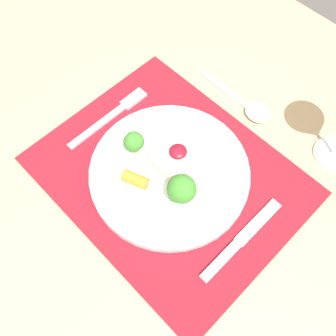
% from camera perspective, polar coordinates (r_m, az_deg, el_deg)
% --- Properties ---
extents(ground_plane, '(8.00, 8.00, 0.00)m').
position_cam_1_polar(ground_plane, '(1.46, 0.11, -14.97)').
color(ground_plane, '#4C4742').
extents(dining_table, '(1.43, 1.11, 0.78)m').
position_cam_1_polar(dining_table, '(0.81, 0.19, -3.89)').
color(dining_table, tan).
rests_on(dining_table, ground_plane).
extents(placemat, '(0.47, 0.37, 0.00)m').
position_cam_1_polar(placemat, '(0.73, 0.21, -1.08)').
color(placemat, maroon).
rests_on(placemat, dining_table).
extents(dinner_plate, '(0.29, 0.29, 0.08)m').
position_cam_1_polar(dinner_plate, '(0.72, 0.03, -0.27)').
color(dinner_plate, white).
rests_on(dinner_plate, placemat).
extents(fork, '(0.02, 0.19, 0.01)m').
position_cam_1_polar(fork, '(0.80, -7.92, 7.77)').
color(fork, silver).
rests_on(fork, placemat).
extents(knife, '(0.02, 0.19, 0.01)m').
position_cam_1_polar(knife, '(0.68, 9.92, -10.90)').
color(knife, silver).
rests_on(knife, placemat).
extents(spoon, '(0.18, 0.05, 0.02)m').
position_cam_1_polar(spoon, '(0.82, 11.99, 8.45)').
color(spoon, silver).
rests_on(spoon, dining_table).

